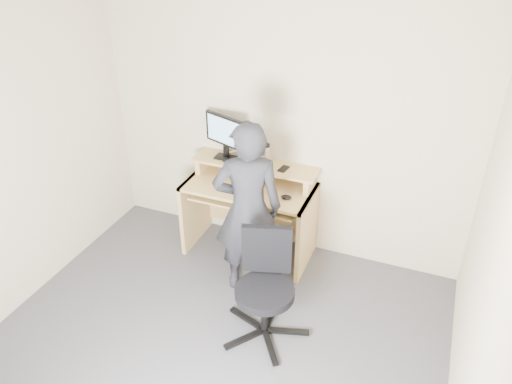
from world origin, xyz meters
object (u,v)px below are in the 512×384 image
Objects in this scene: monitor at (224,133)px; person at (248,210)px; desk at (252,200)px; office_chair at (265,282)px.

monitor is 0.85m from person.
monitor reaches higher than desk.
desk is 0.62m from person.
monitor is 1.50m from office_chair.
person reaches higher than monitor.
person reaches higher than desk.
office_chair is 0.55× the size of person.
person is (0.48, -0.60, -0.37)m from monitor.
desk is 0.75× the size of person.
monitor is at bearing -75.70° from person.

